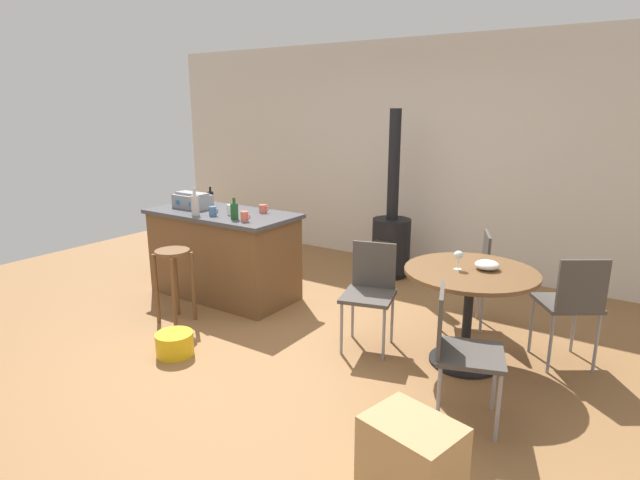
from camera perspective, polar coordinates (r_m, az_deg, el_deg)
ground_plane at (r=4.38m, az=-2.76°, el=-11.56°), size 8.80×8.80×0.00m
back_wall at (r=6.37m, az=12.11°, el=9.06°), size 8.00×0.10×2.70m
kitchen_island at (r=5.42m, az=-10.59°, el=-1.51°), size 1.55×0.76×0.89m
wooden_stool at (r=4.85m, az=-15.85°, el=-3.37°), size 0.31×0.31×0.68m
dining_table at (r=4.04m, az=16.16°, el=-5.61°), size 0.98×0.98×0.75m
folding_chair_near at (r=4.77m, az=16.30°, el=-3.34°), size 0.52×0.52×0.86m
folding_chair_far at (r=4.22m, az=5.57°, el=-5.25°), size 0.49×0.49×0.85m
folding_chair_left at (r=3.32m, az=15.08°, el=-11.21°), size 0.51×0.51×0.86m
folding_chair_right at (r=4.27m, az=26.04°, el=-6.07°), size 0.56×0.56×0.88m
wood_stove at (r=5.99m, az=7.88°, el=0.44°), size 0.44×0.45×1.90m
toolbox at (r=5.58m, az=-13.89°, el=4.24°), size 0.39×0.24×0.16m
bottle_0 at (r=5.19m, az=-13.63°, el=3.81°), size 0.08×0.08×0.27m
bottle_1 at (r=5.74m, az=-11.99°, el=4.61°), size 0.06×0.06×0.19m
bottle_2 at (r=4.92m, az=-9.43°, el=3.18°), size 0.07×0.07×0.21m
cup_0 at (r=4.82m, az=-8.31°, el=2.59°), size 0.11×0.07×0.09m
cup_1 at (r=5.15m, az=-9.80°, el=3.33°), size 0.11×0.07×0.10m
cup_2 at (r=5.21m, az=-6.30°, el=3.46°), size 0.11×0.08×0.08m
cup_3 at (r=5.86m, az=-13.27°, el=4.42°), size 0.13×0.09×0.08m
cup_4 at (r=5.13m, az=-11.73°, el=3.15°), size 0.11×0.07×0.09m
wine_glass at (r=3.95m, az=15.04°, el=-1.69°), size 0.07×0.07×0.14m
serving_bowl at (r=4.03m, az=17.96°, el=-2.63°), size 0.18×0.18×0.07m
cardboard_box at (r=2.85m, az=10.05°, el=-22.73°), size 0.53×0.44×0.42m
plastic_bucket at (r=4.35m, az=-15.74°, el=-10.98°), size 0.30×0.30×0.18m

